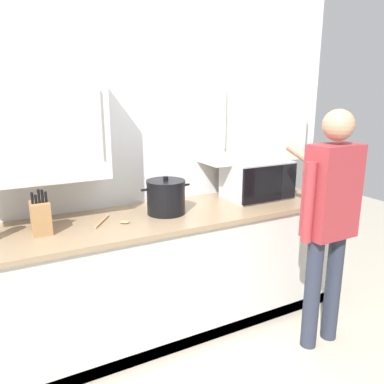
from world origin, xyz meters
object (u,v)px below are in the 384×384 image
at_px(stock_pot, 166,197).
at_px(person_figure, 329,212).
at_px(knife_block, 41,217).
at_px(microwave_oven, 255,180).
at_px(wooden_spoon, 113,222).

bearing_deg(stock_pot, person_figure, -39.36).
bearing_deg(knife_block, microwave_oven, 1.51).
height_order(knife_block, person_figure, person_figure).
bearing_deg(microwave_oven, knife_block, -178.49).
bearing_deg(stock_pot, wooden_spoon, -176.04).
xyz_separation_m(microwave_oven, knife_block, (-1.66, -0.04, -0.05)).
distance_m(wooden_spoon, knife_block, 0.45).
distance_m(microwave_oven, stock_pot, 0.81).
bearing_deg(knife_block, wooden_spoon, -2.13).
bearing_deg(person_figure, stock_pot, 140.64).
distance_m(knife_block, stock_pot, 0.85).
xyz_separation_m(microwave_oven, wooden_spoon, (-1.22, -0.06, -0.14)).
height_order(stock_pot, person_figure, person_figure).
bearing_deg(person_figure, knife_block, 157.85).
relative_size(wooden_spoon, person_figure, 0.15).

